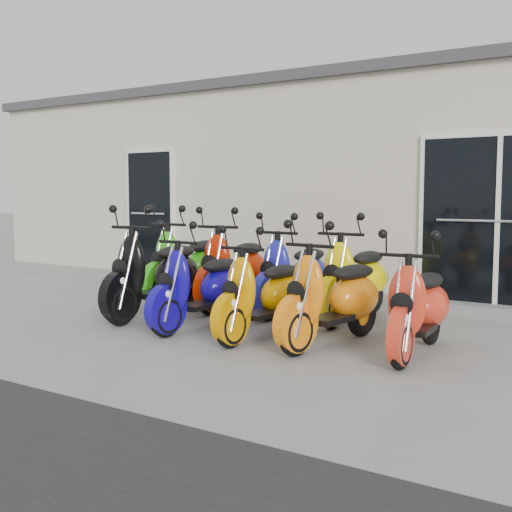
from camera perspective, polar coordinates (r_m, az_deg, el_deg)
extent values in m
plane|color=gray|center=(7.77, -2.41, -5.88)|extent=(80.00, 80.00, 0.00)
cube|color=beige|center=(12.23, 11.82, 5.72)|extent=(14.00, 6.00, 3.20)
cube|color=#3F3F42|center=(12.36, 11.98, 13.53)|extent=(14.20, 6.20, 0.16)
cube|color=gray|center=(9.45, 4.68, -3.38)|extent=(14.00, 0.40, 0.15)
cube|color=black|center=(11.32, -9.37, 4.06)|extent=(1.07, 0.08, 2.22)
cube|color=black|center=(8.58, 20.76, 3.33)|extent=(2.02, 0.08, 2.22)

